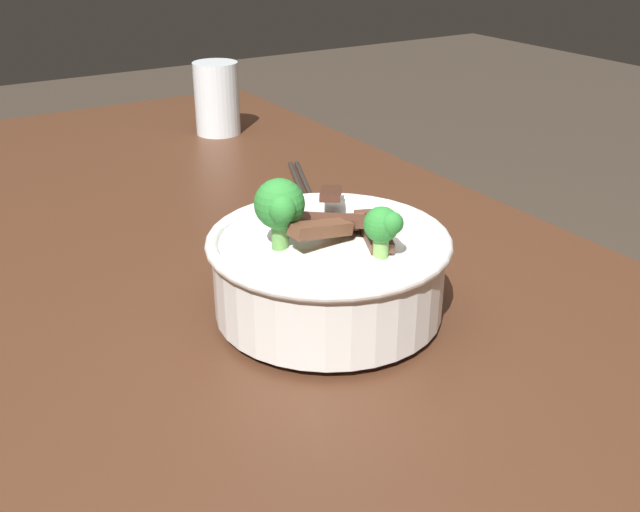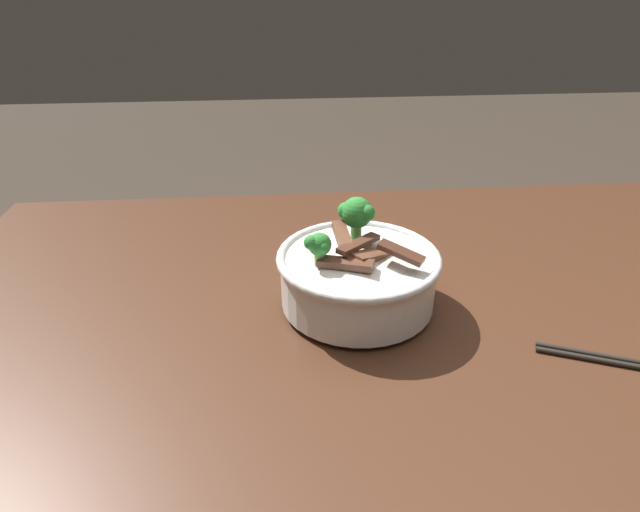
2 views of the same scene
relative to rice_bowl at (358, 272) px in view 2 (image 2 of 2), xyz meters
The scene contains 3 objects.
dining_table 0.21m from the rice_bowl, 164.88° to the right, with size 1.56×0.79×0.81m.
rice_bowl is the anchor object (origin of this frame).
chopsticks_pair 0.35m from the rice_bowl, 153.20° to the left, with size 0.20×0.10×0.01m.
Camera 2 is at (0.25, 0.67, 1.24)m, focal length 30.06 mm.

